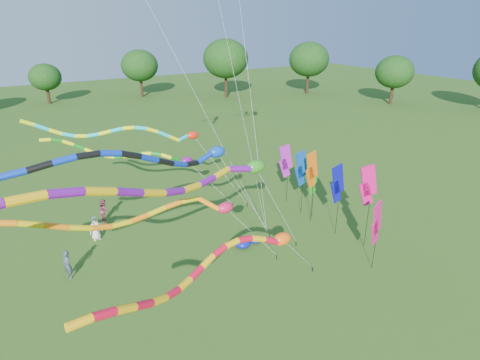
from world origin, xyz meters
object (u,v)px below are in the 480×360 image
person_a (96,228)px  tube_kite_red (226,260)px  blue_nylon_heap (241,237)px  person_c (104,210)px  tube_kite_orange (130,216)px  person_b (67,265)px

person_a → tube_kite_red: bearing=-81.7°
blue_nylon_heap → person_c: bearing=132.6°
tube_kite_red → tube_kite_orange: tube_kite_orange is taller
tube_kite_orange → person_c: size_ratio=9.76×
tube_kite_red → person_b: (-4.91, 8.00, -3.06)m
person_a → person_c: person_c is taller
tube_kite_red → blue_nylon_heap: tube_kite_red is taller
tube_kite_orange → person_a: bearing=94.4°
tube_kite_red → person_c: tube_kite_red is taller
tube_kite_red → blue_nylon_heap: size_ratio=7.69×
person_c → tube_kite_red: bearing=-170.2°
person_b → person_a: bearing=122.2°
blue_nylon_heap → person_b: (-9.62, 1.42, 0.55)m
person_b → blue_nylon_heap: bearing=57.2°
tube_kite_orange → person_c: 10.33m
blue_nylon_heap → person_a: 8.84m
blue_nylon_heap → person_c: 9.44m
person_a → person_b: person_b is taller
tube_kite_orange → blue_nylon_heap: bearing=22.0°
tube_kite_orange → blue_nylon_heap: tube_kite_orange is taller
tube_kite_red → person_b: bearing=105.3°
tube_kite_orange → tube_kite_red: bearing=-56.4°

